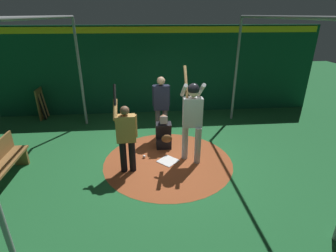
% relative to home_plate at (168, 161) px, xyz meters
% --- Properties ---
extents(ground_plane, '(27.26, 27.26, 0.00)m').
position_rel_home_plate_xyz_m(ground_plane, '(0.00, 0.00, -0.01)').
color(ground_plane, '#216633').
extents(dirt_circle, '(3.14, 3.14, 0.01)m').
position_rel_home_plate_xyz_m(dirt_circle, '(0.00, 0.00, -0.01)').
color(dirt_circle, '#9E4C28').
rests_on(dirt_circle, ground).
extents(home_plate, '(0.59, 0.59, 0.01)m').
position_rel_home_plate_xyz_m(home_plate, '(0.00, 0.00, 0.00)').
color(home_plate, white).
rests_on(home_plate, dirt_circle).
extents(batter, '(0.68, 0.49, 2.26)m').
position_rel_home_plate_xyz_m(batter, '(-0.02, 0.56, 1.19)').
color(batter, '#B3B3B7').
rests_on(batter, ground).
extents(catcher, '(0.58, 0.40, 0.95)m').
position_rel_home_plate_xyz_m(catcher, '(-0.74, -0.04, 0.36)').
color(catcher, black).
rests_on(catcher, ground).
extents(umpire, '(0.23, 0.49, 1.80)m').
position_rel_home_plate_xyz_m(umpire, '(-1.37, -0.06, 1.01)').
color(umpire, '#4C4C51').
rests_on(umpire, ground).
extents(visitor, '(0.54, 0.50, 1.96)m').
position_rel_home_plate_xyz_m(visitor, '(0.32, -0.95, 0.90)').
color(visitor, black).
rests_on(visitor, ground).
extents(back_wall, '(0.23, 11.26, 3.01)m').
position_rel_home_plate_xyz_m(back_wall, '(-3.65, 0.00, 1.51)').
color(back_wall, '#0F472D').
rests_on(back_wall, ground).
extents(cage_frame, '(5.35, 5.00, 3.31)m').
position_rel_home_plate_xyz_m(cage_frame, '(0.00, 0.00, 2.25)').
color(cage_frame, gray).
rests_on(cage_frame, ground).
extents(bat_rack, '(0.82, 0.20, 1.05)m').
position_rel_home_plate_xyz_m(bat_rack, '(-3.41, -4.04, 0.48)').
color(bat_rack, olive).
rests_on(bat_rack, ground).
extents(baseball_0, '(0.07, 0.07, 0.07)m').
position_rel_home_plate_xyz_m(baseball_0, '(-0.22, -0.58, 0.03)').
color(baseball_0, white).
rests_on(baseball_0, dirt_circle).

